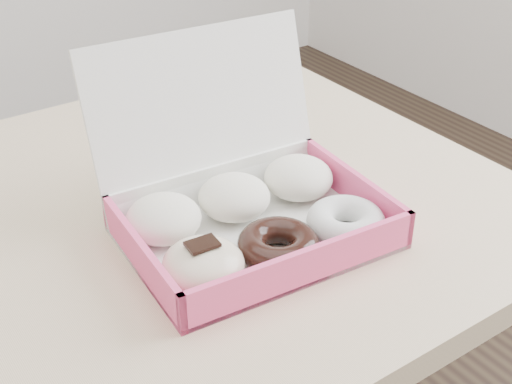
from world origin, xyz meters
TOP-DOWN VIEW (x-y plane):
  - table at (0.00, 0.00)m, footprint 1.20×0.80m
  - donut_box at (0.19, -0.11)m, footprint 0.34×0.31m

SIDE VIEW (x-z plane):
  - table at x=0.00m, z-range 0.30..1.05m
  - donut_box at x=0.19m, z-range 0.67..0.90m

